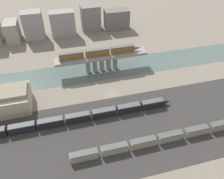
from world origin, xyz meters
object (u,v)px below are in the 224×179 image
Objects in this scene: train_yard_mid at (81,117)px; warehouse_building at (5,100)px; train_yard_near at (173,136)px; train_on_bridge at (100,52)px.

warehouse_building reaches higher than train_yard_mid.
train_yard_near is 73.78m from warehouse_building.
train_on_bridge is 57.38m from train_yard_near.
train_yard_near is (17.54, -53.77, -9.69)m from train_on_bridge.
train_yard_near is 38.62m from train_yard_mid.
warehouse_building reaches higher than train_yard_near.
train_on_bridge is 0.55× the size of train_yard_mid.
train_on_bridge is at bearing 65.16° from train_yard_mid.
train_yard_near is at bearing -71.93° from train_on_bridge.
train_on_bridge reaches higher than warehouse_building.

